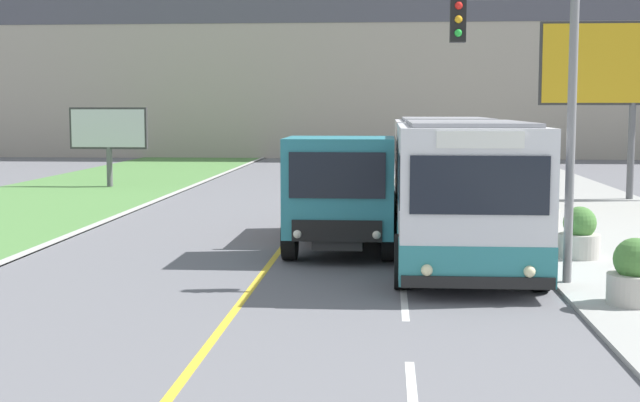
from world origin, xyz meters
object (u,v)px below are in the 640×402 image
Objects in this scene: planter_round_far at (518,193)px; city_bus at (453,183)px; billboard_large at (634,67)px; planter_round_near at (635,275)px; dump_truck at (342,195)px; planter_round_second at (579,235)px; planter_round_third at (542,210)px; traffic_light_mast at (535,89)px; billboard_small at (109,131)px.

city_bus is at bearing -108.93° from planter_round_far.
billboard_large is 18.25m from planter_round_near.
dump_truck is 9.73m from planter_round_far.
planter_round_third is at bearing 90.37° from planter_round_second.
planter_round_third is 1.00× the size of planter_round_far.
dump_truck is 7.36m from planter_round_near.
city_bus is at bearing 104.89° from traffic_light_mast.
billboard_small is 26.41m from planter_round_near.
traffic_light_mast is 24.11m from billboard_small.
planter_round_near is 13.57m from planter_round_far.
billboard_small is 2.82× the size of planter_round_third.
planter_round_third reaches higher than planter_round_second.
planter_round_near is 0.99× the size of planter_round_second.
planter_round_second is (5.11, -0.79, -0.75)m from dump_truck.
planter_round_second is (1.45, 2.72, -3.03)m from traffic_light_mast.
planter_round_near is at bearing -52.45° from traffic_light_mast.
planter_round_second is (15.54, -16.80, -1.74)m from billboard_small.
planter_round_far is (2.58, 7.52, -0.93)m from city_bus.
planter_round_far is at bearing 89.59° from planter_round_third.
city_bus is at bearing -49.70° from billboard_small.
planter_round_third is at bearing -38.38° from billboard_small.
planter_round_far reaches higher than planter_round_near.
billboard_small is at bearing 168.35° from billboard_large.
billboard_large is at bearing 70.88° from planter_round_second.
city_bus is 10.25× the size of planter_round_far.
planter_round_third is at bearing 36.31° from dump_truck.
traffic_light_mast is at bearing -101.09° from planter_round_third.
planter_round_second is at bearing -8.79° from dump_truck.
billboard_small is at bearing 125.96° from planter_round_near.
city_bus is 10.28× the size of planter_round_third.
city_bus reaches higher than planter_round_near.
city_bus is 8.01m from planter_round_far.
billboard_large is 5.55× the size of planter_round_third.
billboard_small is 19.86m from planter_round_third.
billboard_large reaches higher than city_bus.
dump_truck is at bearing -143.69° from planter_round_third.
planter_round_far is at bearing 71.07° from city_bus.
city_bus reaches higher than planter_round_second.
billboard_small is 3.00× the size of planter_round_near.
billboard_small is 2.97× the size of planter_round_second.
city_bus is at bearing 149.45° from planter_round_second.
planter_round_far is (15.54, -7.76, -1.71)m from billboard_small.
planter_round_far is (0.07, 13.57, 0.03)m from planter_round_near.
traffic_light_mast is 16.52m from billboard_large.
planter_round_far is (0.03, 4.52, 0.00)m from planter_round_third.
traffic_light_mast is at bearing -54.19° from billboard_small.
city_bus is 1.85× the size of billboard_large.
billboard_large reaches higher than traffic_light_mast.
dump_truck reaches higher than planter_round_third.
dump_truck reaches higher than planter_round_far.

